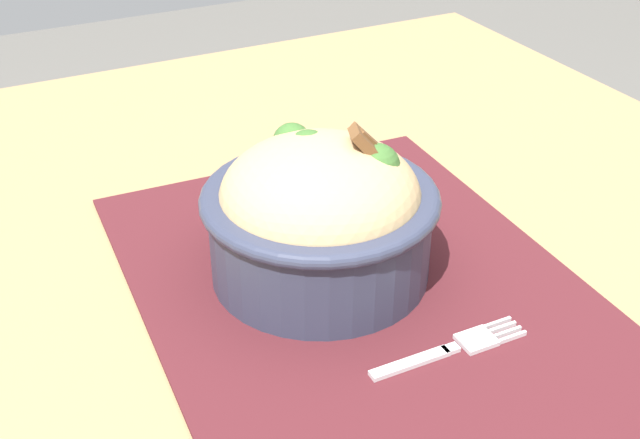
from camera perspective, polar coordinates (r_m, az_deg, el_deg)
table at (r=0.68m, az=5.63°, el=-10.04°), size 1.18×0.91×0.71m
placemat at (r=0.65m, az=2.72°, el=-4.67°), size 0.46×0.35×0.00m
bowl at (r=0.64m, az=0.03°, el=0.50°), size 0.19×0.19×0.13m
fork at (r=0.60m, az=9.32°, el=-8.75°), size 0.02×0.12×0.00m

